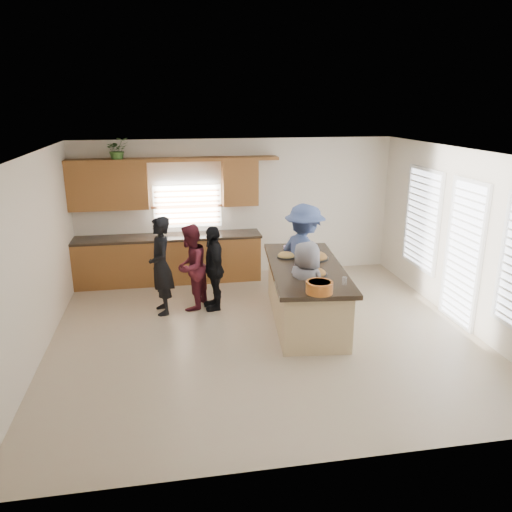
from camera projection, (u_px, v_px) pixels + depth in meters
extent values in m
plane|color=tan|center=(263.00, 333.00, 7.85)|extent=(6.50, 6.50, 0.00)
cube|color=silver|center=(237.00, 208.00, 10.26)|extent=(6.50, 0.02, 2.80)
cube|color=silver|center=(324.00, 337.00, 4.62)|extent=(6.50, 0.02, 2.80)
cube|color=silver|center=(34.00, 259.00, 6.90)|extent=(0.02, 6.00, 2.80)
cube|color=silver|center=(463.00, 238.00, 7.97)|extent=(0.02, 6.00, 2.80)
cube|color=white|center=(264.00, 153.00, 7.03)|extent=(6.50, 6.00, 0.02)
cube|color=brown|center=(169.00, 260.00, 10.02)|extent=(3.65, 0.62, 0.90)
cube|color=black|center=(168.00, 237.00, 9.88)|extent=(3.70, 0.65, 0.05)
cube|color=brown|center=(108.00, 186.00, 9.52)|extent=(1.50, 0.36, 0.90)
cube|color=brown|center=(240.00, 183.00, 9.94)|extent=(0.70, 0.36, 0.90)
cube|color=brown|center=(174.00, 159.00, 9.59)|extent=(4.05, 0.40, 0.06)
cube|color=brown|center=(188.00, 206.00, 10.04)|extent=(1.35, 0.08, 0.85)
cube|color=white|center=(422.00, 219.00, 9.19)|extent=(0.06, 1.10, 1.75)
cube|color=white|center=(463.00, 254.00, 7.94)|extent=(0.06, 0.85, 2.25)
cube|color=tan|center=(305.00, 295.00, 8.22)|extent=(1.27, 2.60, 0.88)
cube|color=black|center=(306.00, 268.00, 8.08)|extent=(1.44, 2.81, 0.07)
cube|color=black|center=(304.00, 317.00, 8.34)|extent=(1.18, 2.51, 0.08)
cylinder|color=black|center=(315.00, 274.00, 7.64)|extent=(0.38, 0.38, 0.02)
ellipsoid|color=#A47933|center=(315.00, 273.00, 7.63)|extent=(0.34, 0.34, 0.15)
cylinder|color=black|center=(315.00, 258.00, 8.43)|extent=(0.47, 0.47, 0.02)
ellipsoid|color=#A47933|center=(315.00, 257.00, 8.42)|extent=(0.42, 0.42, 0.19)
cylinder|color=black|center=(286.00, 257.00, 8.51)|extent=(0.32, 0.32, 0.02)
ellipsoid|color=tan|center=(286.00, 256.00, 8.50)|extent=(0.29, 0.29, 0.13)
cylinder|color=#BD6322|center=(319.00, 287.00, 6.90)|extent=(0.38, 0.38, 0.16)
cylinder|color=#F1E8C0|center=(320.00, 283.00, 6.88)|extent=(0.31, 0.31, 0.04)
cylinder|color=white|center=(344.00, 281.00, 7.22)|extent=(0.07, 0.07, 0.11)
cylinder|color=#BD97DB|center=(289.00, 247.00, 9.01)|extent=(0.19, 0.19, 0.05)
cylinder|color=silver|center=(299.00, 242.00, 9.12)|extent=(0.10, 0.10, 0.16)
imported|color=#3B6629|center=(117.00, 150.00, 9.36)|extent=(0.51, 0.48, 0.46)
imported|color=black|center=(161.00, 266.00, 8.41)|extent=(0.50, 0.68, 1.69)
imported|color=maroon|center=(191.00, 267.00, 8.63)|extent=(0.82, 0.90, 1.51)
imported|color=black|center=(214.00, 268.00, 8.61)|extent=(0.44, 0.90, 1.49)
imported|color=#3D5187|center=(304.00, 257.00, 8.62)|extent=(1.10, 1.37, 1.85)
imported|color=slate|center=(306.00, 289.00, 7.62)|extent=(0.84, 0.87, 1.50)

